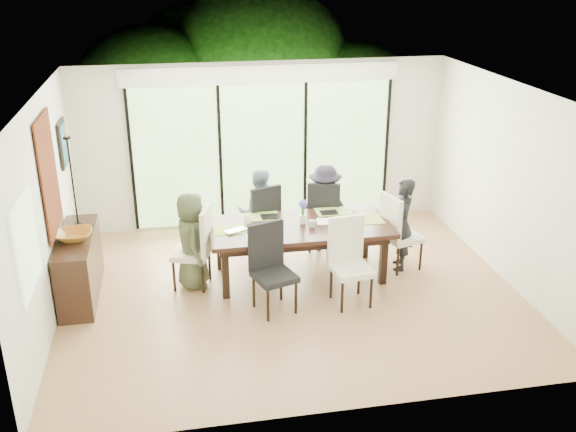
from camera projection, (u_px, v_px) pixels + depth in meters
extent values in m
cube|color=#8F5D39|center=(291.00, 292.00, 8.67)|extent=(6.00, 5.00, 0.01)
cube|color=white|center=(292.00, 92.00, 7.65)|extent=(6.00, 5.00, 0.01)
cube|color=silver|center=(263.00, 145.00, 10.45)|extent=(6.00, 0.02, 2.70)
cube|color=silver|center=(343.00, 292.00, 5.88)|extent=(6.00, 0.02, 2.70)
cube|color=white|center=(44.00, 214.00, 7.65)|extent=(0.02, 5.00, 2.70)
cube|color=white|center=(510.00, 184.00, 8.67)|extent=(0.02, 5.00, 2.70)
cube|color=#598C3F|center=(263.00, 154.00, 10.47)|extent=(4.20, 0.02, 2.30)
cube|color=white|center=(262.00, 74.00, 9.97)|extent=(4.40, 0.06, 0.28)
cube|color=black|center=(132.00, 161.00, 10.10)|extent=(0.05, 0.04, 2.30)
cube|color=black|center=(220.00, 157.00, 10.34)|extent=(0.05, 0.04, 2.30)
cube|color=black|center=(305.00, 152.00, 10.58)|extent=(0.05, 0.04, 2.30)
cube|color=black|center=(386.00, 148.00, 10.81)|extent=(0.05, 0.04, 2.30)
cube|color=#8CAD7F|center=(27.00, 244.00, 6.51)|extent=(0.02, 0.90, 1.00)
cube|color=brown|center=(257.00, 205.00, 11.78)|extent=(6.00, 1.80, 0.10)
cube|color=#543624|center=(250.00, 161.00, 12.29)|extent=(6.00, 0.08, 0.06)
sphere|color=#14380F|center=(152.00, 108.00, 12.56)|extent=(3.20, 3.20, 3.20)
sphere|color=#14380F|center=(258.00, 80.00, 13.34)|extent=(4.00, 4.00, 4.00)
sphere|color=#14380F|center=(351.00, 111.00, 13.12)|extent=(2.80, 2.80, 2.80)
sphere|color=#14380F|center=(208.00, 84.00, 13.88)|extent=(3.60, 3.60, 3.60)
cube|color=black|center=(300.00, 227.00, 8.81)|extent=(2.50, 1.15, 0.06)
cube|color=black|center=(300.00, 233.00, 8.85)|extent=(2.29, 0.94, 0.10)
cube|color=black|center=(225.00, 273.00, 8.38)|extent=(0.09, 0.09, 0.72)
cube|color=black|center=(383.00, 260.00, 8.75)|extent=(0.09, 0.09, 0.72)
cube|color=black|center=(220.00, 246.00, 9.17)|extent=(0.09, 0.09, 0.72)
cube|color=black|center=(365.00, 235.00, 9.53)|extent=(0.09, 0.09, 0.72)
imported|color=#424C32|center=(192.00, 240.00, 8.59)|extent=(0.41, 0.64, 1.34)
imported|color=black|center=(402.00, 225.00, 9.09)|extent=(0.53, 0.70, 1.34)
imported|color=#708CA2|center=(259.00, 212.00, 9.52)|extent=(0.67, 0.46, 1.34)
imported|color=black|center=(324.00, 208.00, 9.69)|extent=(0.69, 0.51, 1.34)
cube|color=#8DAE3E|center=(231.00, 230.00, 8.64)|extent=(0.46, 0.33, 0.01)
cube|color=#8DAB3D|center=(366.00, 220.00, 8.96)|extent=(0.46, 0.33, 0.01)
cube|color=#82B13F|center=(263.00, 216.00, 9.09)|extent=(0.46, 0.33, 0.01)
cube|color=#93BA42|center=(332.00, 211.00, 9.25)|extent=(0.46, 0.33, 0.01)
cube|color=white|center=(264.00, 236.00, 8.43)|extent=(0.46, 0.33, 0.01)
cube|color=black|center=(271.00, 216.00, 9.05)|extent=(0.27, 0.19, 0.01)
cube|color=black|center=(329.00, 212.00, 9.20)|extent=(0.25, 0.18, 0.01)
cube|color=white|center=(350.00, 223.00, 8.87)|extent=(0.31, 0.23, 0.00)
cube|color=white|center=(264.00, 235.00, 8.43)|extent=(0.27, 0.27, 0.02)
cube|color=#C17C16|center=(263.00, 234.00, 8.42)|extent=(0.21, 0.21, 0.01)
cylinder|color=silver|center=(303.00, 219.00, 8.83)|extent=(0.08, 0.08, 0.12)
cylinder|color=#337226|center=(303.00, 211.00, 8.78)|extent=(0.04, 0.04, 0.17)
sphere|color=#5255CE|center=(303.00, 204.00, 8.74)|extent=(0.11, 0.11, 0.11)
imported|color=silver|center=(239.00, 231.00, 8.56)|extent=(0.41, 0.35, 0.03)
imported|color=white|center=(248.00, 221.00, 8.80)|extent=(0.15, 0.15, 0.10)
imported|color=white|center=(312.00, 224.00, 8.71)|extent=(0.15, 0.15, 0.10)
imported|color=white|center=(354.00, 215.00, 9.01)|extent=(0.18, 0.18, 0.10)
imported|color=white|center=(317.00, 222.00, 8.88)|extent=(0.21, 0.26, 0.02)
cube|color=black|center=(79.00, 266.00, 8.42)|extent=(0.43, 1.53, 0.86)
imported|color=#9A6521|center=(74.00, 235.00, 8.15)|extent=(0.45, 0.45, 0.11)
cylinder|color=black|center=(78.00, 224.00, 8.57)|extent=(0.10, 0.10, 0.04)
cylinder|color=black|center=(73.00, 182.00, 8.34)|extent=(0.02, 0.02, 1.19)
cylinder|color=black|center=(67.00, 138.00, 8.12)|extent=(0.10, 0.10, 0.03)
cylinder|color=silver|center=(66.00, 133.00, 8.10)|extent=(0.03, 0.03, 0.10)
cube|color=maroon|center=(49.00, 176.00, 7.89)|extent=(0.02, 1.00, 1.50)
cube|color=black|center=(63.00, 143.00, 9.05)|extent=(0.03, 0.55, 0.65)
cube|color=#194652|center=(64.00, 143.00, 9.06)|extent=(0.01, 0.45, 0.55)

